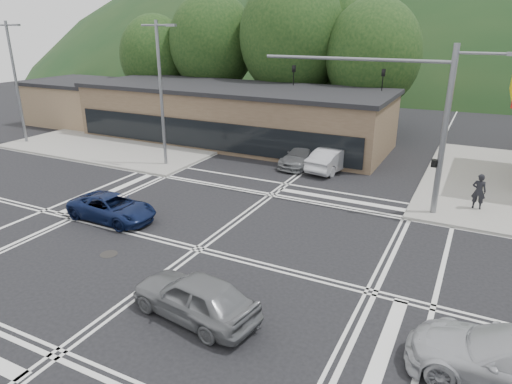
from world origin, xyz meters
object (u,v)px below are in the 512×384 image
at_px(car_northbound, 303,156).
at_px(pedestrian, 479,191).
at_px(car_blue_west, 112,208).
at_px(car_grey_center, 195,296).
at_px(car_queue_b, 333,151).
at_px(car_queue_a, 332,159).

distance_m(car_northbound, pedestrian, 11.10).
relative_size(car_blue_west, car_northbound, 0.98).
distance_m(car_grey_center, car_queue_b, 18.73).
relative_size(car_queue_a, pedestrian, 2.49).
bearing_deg(car_queue_a, car_northbound, 6.28).
distance_m(car_queue_a, car_northbound, 2.04).
bearing_deg(car_grey_center, pedestrian, 159.89).
bearing_deg(car_queue_a, pedestrian, 168.42).
bearing_deg(pedestrian, car_blue_west, 34.42).
distance_m(car_blue_west, pedestrian, 17.80).
distance_m(car_grey_center, car_queue_a, 16.95).
relative_size(car_blue_west, pedestrian, 2.45).
bearing_deg(car_queue_a, car_blue_west, 70.39).
relative_size(car_blue_west, car_grey_center, 1.00).
height_order(car_queue_a, pedestrian, pedestrian).
distance_m(car_queue_a, car_queue_b, 1.82).
height_order(car_northbound, pedestrian, pedestrian).
bearing_deg(car_queue_b, car_northbound, 50.98).
distance_m(car_blue_west, car_queue_b, 15.36).
height_order(car_blue_west, pedestrian, pedestrian).
bearing_deg(car_northbound, car_queue_a, 2.11).
bearing_deg(car_queue_b, car_queue_a, 110.80).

